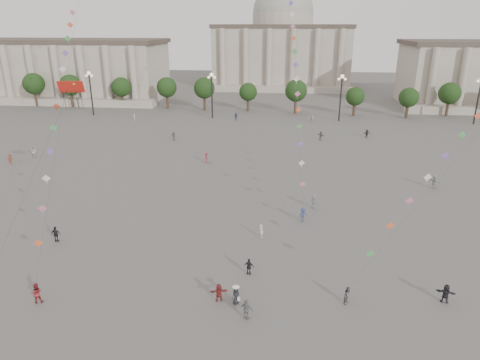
# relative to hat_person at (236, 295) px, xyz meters

# --- Properties ---
(ground) EXTENTS (360.00, 360.00, 0.00)m
(ground) POSITION_rel_hat_person_xyz_m (0.53, 1.65, -0.81)
(ground) COLOR #504D4B
(ground) RESTS_ON ground
(hall_west) EXTENTS (84.00, 26.22, 17.20)m
(hall_west) POSITION_rel_hat_person_xyz_m (-74.47, 95.54, 7.61)
(hall_west) COLOR #A59C8A
(hall_west) RESTS_ON ground
(hall_central) EXTENTS (48.30, 34.30, 35.50)m
(hall_central) POSITION_rel_hat_person_xyz_m (0.53, 130.87, 13.42)
(hall_central) COLOR #A59C8A
(hall_central) RESTS_ON ground
(tree_row) EXTENTS (137.12, 5.12, 8.00)m
(tree_row) POSITION_rel_hat_person_xyz_m (0.53, 79.65, 4.58)
(tree_row) COLOR #34291A
(tree_row) RESTS_ON ground
(lamp_post_far_west) EXTENTS (2.00, 0.90, 10.65)m
(lamp_post_far_west) POSITION_rel_hat_person_xyz_m (-44.47, 71.65, 6.54)
(lamp_post_far_west) COLOR #262628
(lamp_post_far_west) RESTS_ON ground
(lamp_post_mid_west) EXTENTS (2.00, 0.90, 10.65)m
(lamp_post_mid_west) POSITION_rel_hat_person_xyz_m (-14.47, 71.65, 6.54)
(lamp_post_mid_west) COLOR #262628
(lamp_post_mid_west) RESTS_ON ground
(lamp_post_mid_east) EXTENTS (2.00, 0.90, 10.65)m
(lamp_post_mid_east) POSITION_rel_hat_person_xyz_m (15.53, 71.65, 6.54)
(lamp_post_mid_east) COLOR #262628
(lamp_post_mid_east) RESTS_ON ground
(lamp_post_far_east) EXTENTS (2.00, 0.90, 10.65)m
(lamp_post_far_east) POSITION_rel_hat_person_xyz_m (45.53, 71.65, 6.54)
(lamp_post_far_east) COLOR #262628
(lamp_post_far_east) RESTS_ON ground
(person_crowd_0) EXTENTS (1.12, 0.91, 1.78)m
(person_crowd_0) POSITION_rel_hat_person_xyz_m (-8.53, 69.65, 0.08)
(person_crowd_0) COLOR navy
(person_crowd_0) RESTS_ON ground
(person_crowd_1) EXTENTS (1.18, 1.10, 1.95)m
(person_crowd_1) POSITION_rel_hat_person_xyz_m (-39.04, 36.37, 0.16)
(person_crowd_1) COLOR silver
(person_crowd_1) RESTS_ON ground
(person_crowd_2) EXTENTS (0.80, 1.18, 1.69)m
(person_crowd_2) POSITION_rel_hat_person_xyz_m (-40.86, 32.61, 0.03)
(person_crowd_2) COLOR brown
(person_crowd_2) RESTS_ON ground
(person_crowd_3) EXTENTS (1.60, 0.87, 1.65)m
(person_crowd_3) POSITION_rel_hat_person_xyz_m (16.93, 2.07, 0.01)
(person_crowd_3) COLOR #222227
(person_crowd_3) RESTS_ON ground
(person_crowd_4) EXTENTS (1.75, 1.18, 1.81)m
(person_crowd_4) POSITION_rel_hat_person_xyz_m (9.19, 69.65, 0.09)
(person_crowd_4) COLOR silver
(person_crowd_4) RESTS_ON ground
(person_crowd_6) EXTENTS (1.24, 0.80, 1.81)m
(person_crowd_6) POSITION_rel_hat_person_xyz_m (7.18, 19.92, 0.09)
(person_crowd_6) COLOR slate
(person_crowd_6) RESTS_ON ground
(person_crowd_7) EXTENTS (1.79, 1.50, 1.93)m
(person_crowd_7) POSITION_rel_hat_person_xyz_m (24.09, 28.85, 0.15)
(person_crowd_7) COLOR #B1B1AD
(person_crowd_7) RESTS_ON ground
(person_crowd_9) EXTENTS (1.53, 0.71, 1.58)m
(person_crowd_9) POSITION_rel_hat_person_xyz_m (19.47, 56.64, -0.02)
(person_crowd_9) COLOR black
(person_crowd_9) RESTS_ON ground
(person_crowd_10) EXTENTS (0.63, 0.66, 1.53)m
(person_crowd_10) POSITION_rel_hat_person_xyz_m (-32.13, 66.65, -0.05)
(person_crowd_10) COLOR white
(person_crowd_10) RESTS_ON ground
(person_crowd_12) EXTENTS (1.52, 1.55, 1.78)m
(person_crowd_12) POSITION_rel_hat_person_xyz_m (10.16, 53.51, 0.08)
(person_crowd_12) COLOR #5C5D60
(person_crowd_12) RESTS_ON ground
(person_crowd_13) EXTENTS (0.66, 0.65, 1.54)m
(person_crowd_13) POSITION_rel_hat_person_xyz_m (1.28, 11.60, -0.04)
(person_crowd_13) COLOR silver
(person_crowd_13) RESTS_ON ground
(person_crowd_16) EXTENTS (1.13, 0.86, 1.79)m
(person_crowd_16) POSITION_rel_hat_person_xyz_m (-18.29, 49.91, 0.08)
(person_crowd_16) COLOR slate
(person_crowd_16) RESTS_ON ground
(person_crowd_17) EXTENTS (0.64, 1.10, 1.68)m
(person_crowd_17) POSITION_rel_hat_person_xyz_m (-9.33, 36.74, 0.03)
(person_crowd_17) COLOR maroon
(person_crowd_17) RESTS_ON ground
(tourist_1) EXTENTS (0.99, 0.58, 1.58)m
(tourist_1) POSITION_rel_hat_person_xyz_m (0.66, 4.39, -0.02)
(tourist_1) COLOR black
(tourist_1) RESTS_ON ground
(tourist_2) EXTENTS (1.51, 0.78, 1.56)m
(tourist_2) POSITION_rel_hat_person_xyz_m (-1.43, 0.19, -0.03)
(tourist_2) COLOR maroon
(tourist_2) RESTS_ON ground
(tourist_3) EXTENTS (1.12, 0.72, 1.77)m
(tourist_3) POSITION_rel_hat_person_xyz_m (1.04, -1.87, 0.07)
(tourist_3) COLOR slate
(tourist_3) RESTS_ON ground
(tourist_4) EXTENTS (1.03, 0.47, 1.73)m
(tourist_4) POSITION_rel_hat_person_xyz_m (-19.87, 8.30, 0.05)
(tourist_4) COLOR black
(tourist_4) RESTS_ON ground
(kite_flyer_0) EXTENTS (1.04, 0.93, 1.76)m
(kite_flyer_0) POSITION_rel_hat_person_xyz_m (-16.13, -1.66, 0.07)
(kite_flyer_0) COLOR maroon
(kite_flyer_0) RESTS_ON ground
(kite_flyer_1) EXTENTS (1.28, 1.06, 1.73)m
(kite_flyer_1) POSITION_rel_hat_person_xyz_m (5.79, 16.03, 0.05)
(kite_flyer_1) COLOR navy
(kite_flyer_1) RESTS_ON ground
(kite_flyer_2) EXTENTS (0.88, 0.93, 1.52)m
(kite_flyer_2) POSITION_rel_hat_person_xyz_m (9.02, 1.05, -0.05)
(kite_flyer_2) COLOR #57575B
(kite_flyer_2) RESTS_ON ground
(hat_person) EXTENTS (0.86, 0.85, 1.69)m
(hat_person) POSITION_rel_hat_person_xyz_m (0.00, 0.00, 0.00)
(hat_person) COLOR black
(hat_person) RESTS_ON ground
(dragon_kite) EXTENTS (2.57, 7.10, 20.10)m
(dragon_kite) POSITION_rel_hat_person_xyz_m (-15.04, 6.16, 14.70)
(dragon_kite) COLOR red
(dragon_kite) RESTS_ON ground
(kite_train_west) EXTENTS (15.81, 51.69, 66.51)m
(kite_train_west) POSITION_rel_hat_person_xyz_m (-24.34, 26.39, 20.56)
(kite_train_west) COLOR #3F3F3F
(kite_train_west) RESTS_ON ground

